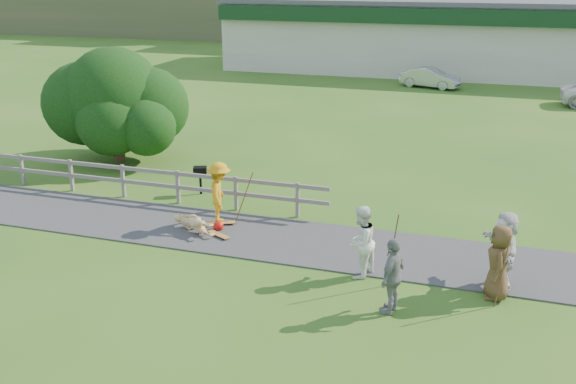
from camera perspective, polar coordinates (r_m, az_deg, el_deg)
name	(u,v)px	position (r m, az deg, el deg)	size (l,w,h in m)	color
ground	(190,252)	(17.38, -8.74, -5.27)	(260.00, 260.00, 0.00)	#2B5D1A
path	(213,230)	(18.60, -6.71, -3.41)	(34.00, 3.00, 0.04)	#3A3A3D
fence	(106,174)	(22.01, -15.84, 1.53)	(15.05, 0.10, 1.10)	#68615B
strip_mall	(452,35)	(49.32, 14.39, 13.35)	(32.50, 10.75, 5.10)	beige
skater_rider	(220,196)	(18.64, -6.10, -0.39)	(1.18, 0.68, 1.83)	orange
skater_fallen	(194,224)	(18.46, -8.37, -2.79)	(1.56, 0.37, 0.57)	#DBB479
spectator_a	(361,242)	(15.60, 6.47, -4.44)	(0.88, 0.69, 1.82)	white
spectator_b	(392,276)	(14.14, 9.27, -7.37)	(1.02, 0.42, 1.74)	gray
spectator_c	(499,263)	(15.28, 18.23, -5.97)	(0.86, 0.56, 1.77)	brown
spectator_d	(504,250)	(15.83, 18.64, -4.90)	(1.75, 0.56, 1.89)	silver
car_silver	(430,78)	(42.12, 12.53, 9.87)	(1.31, 3.75, 1.23)	#B7B8BF
tree	(116,117)	(25.70, -15.03, 6.43)	(6.10, 6.10, 3.47)	black
bbq	(200,180)	(21.55, -7.79, 1.02)	(0.43, 0.33, 0.94)	black
longboard_rider	(221,224)	(18.94, -6.01, -2.87)	(0.86, 0.21, 0.10)	#9B6132
longboard_fallen	(219,236)	(18.14, -6.19, -3.91)	(0.80, 0.19, 0.09)	#9B6132
helmet	(218,226)	(18.56, -6.21, -3.02)	(0.30, 0.30, 0.30)	#B8140C
pole_rider	(244,196)	(18.78, -3.93, -0.36)	(0.03, 0.03, 1.72)	brown
pole_spec_left	(392,251)	(15.19, 9.25, -5.17)	(0.03, 0.03, 1.86)	brown
pole_spec_right	(502,271)	(14.90, 18.53, -6.71)	(0.03, 0.03, 1.75)	brown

